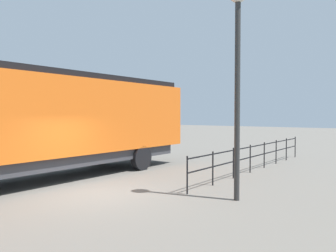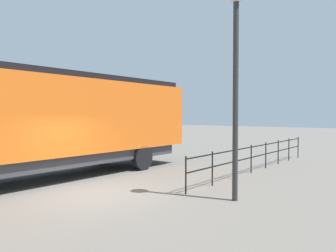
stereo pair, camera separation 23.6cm
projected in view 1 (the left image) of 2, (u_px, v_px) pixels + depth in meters
ground_plane at (97, 194)px, 10.68m from camera, size 120.00×120.00×0.00m
locomotive at (28, 120)px, 12.32m from camera, size 3.16×16.06×4.12m
lamp_post at (238, 44)px, 9.71m from camera, size 0.55×0.55×6.26m
platform_fence at (258, 153)px, 15.18m from camera, size 0.05×11.51×1.20m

